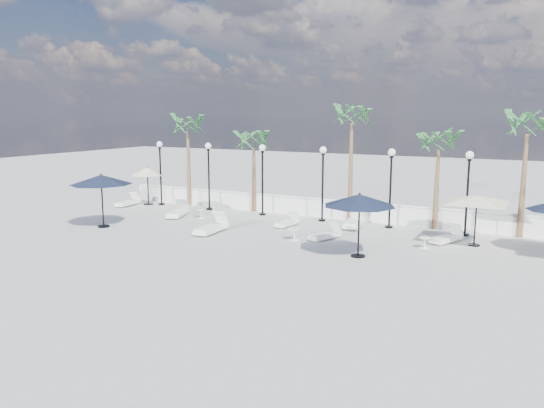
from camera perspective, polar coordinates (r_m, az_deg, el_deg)
The scene contains 27 objects.
ground at distance 21.72m, azimuth -1.21°, elevation -4.90°, with size 100.00×100.00×0.00m, color #A3A49F.
balustrade at distance 28.26m, azimuth 6.19°, elevation -0.54°, with size 26.00×0.30×1.01m.
lamppost_0 at distance 32.50m, azimuth -11.93°, elevation 4.25°, with size 0.36×0.36×3.84m.
lamppost_1 at distance 30.39m, azimuth -6.83°, elevation 4.02°, with size 0.36×0.36×3.84m.
lamppost_2 at distance 28.56m, azimuth -1.03°, elevation 3.72°, with size 0.36×0.36×3.84m.
lamppost_3 at distance 27.05m, azimuth 5.48°, elevation 3.34°, with size 0.36×0.36×3.84m.
lamppost_4 at distance 25.93m, azimuth 12.66°, elevation 2.87°, with size 0.36×0.36×3.84m.
lamppost_5 at distance 25.25m, azimuth 20.34°, elevation 2.32°, with size 0.36×0.36×3.84m.
palm_0 at distance 32.08m, azimuth -9.06°, elevation 7.93°, with size 2.60×2.60×5.50m.
palm_1 at distance 29.64m, azimuth -1.99°, elevation 6.39°, with size 2.60×2.60×4.70m.
palm_2 at distance 27.20m, azimuth 8.59°, elevation 8.85°, with size 2.60×2.60×6.10m.
palm_3 at distance 26.14m, azimuth 17.50°, elevation 5.92°, with size 2.60×2.60×4.90m.
palm_4 at distance 25.69m, azimuth 25.78°, elevation 7.09°, with size 2.60×2.60×5.70m.
lounger_0 at distance 32.82m, azimuth -15.25°, elevation 0.18°, with size 0.73×1.85×0.68m.
lounger_1 at distance 28.82m, azimuth -10.09°, elevation -0.85°, with size 1.33×2.18×0.78m.
lounger_2 at distance 24.69m, azimuth -6.52°, elevation -2.52°, with size 0.82×2.20×0.81m.
lounger_3 at distance 23.44m, azimuth 5.75°, elevation -3.33°, with size 1.10×1.73×0.62m.
lounger_4 at distance 26.02m, azimuth 1.63°, elevation -1.97°, with size 0.66×1.68×0.62m.
lounger_5 at distance 26.12m, azimuth 8.77°, elevation -1.89°, with size 1.05×2.26×0.81m.
lounger_6 at distance 23.95m, azimuth 18.27°, elevation -3.45°, with size 1.21×1.89×0.68m.
side_table_0 at distance 28.31m, azimuth -7.65°, elevation -0.98°, with size 0.45×0.45×0.44m.
side_table_1 at distance 23.21m, azimuth 2.41°, elevation -3.14°, with size 0.55×0.55×0.53m.
side_table_2 at distance 22.72m, azimuth 16.10°, elevation -3.92°, with size 0.47×0.47×0.45m.
parasol_navy_left at distance 26.83m, azimuth -17.90°, elevation 2.49°, with size 2.98×2.98×2.63m.
parasol_navy_mid at distance 20.45m, azimuth 9.40°, elevation 0.37°, with size 2.80×2.80×2.51m.
parasol_cream_sq_a at distance 23.49m, azimuth 21.20°, elevation 0.83°, with size 4.66×4.66×2.29m.
parasol_cream_small at distance 32.82m, azimuth -13.27°, elevation 3.40°, with size 1.91×1.91×2.34m.
Camera 1 is at (10.22, -18.36, 5.50)m, focal length 35.00 mm.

